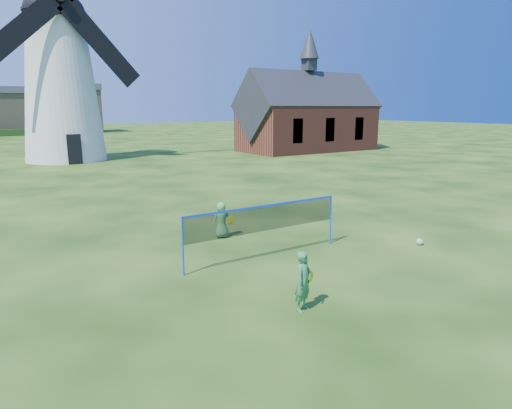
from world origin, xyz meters
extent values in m
plane|color=black|center=(0.00, 0.00, 0.00)|extent=(220.00, 220.00, 0.00)
ellipsoid|color=black|center=(0.47, 28.63, 11.23)|extent=(4.41, 4.41, 3.31)
cylinder|color=black|center=(0.47, 28.63, 11.23)|extent=(4.57, 4.57, 0.18)
cube|color=black|center=(0.47, 25.62, 1.12)|extent=(1.02, 0.12, 2.25)
cube|color=black|center=(0.47, 26.24, 5.10)|extent=(0.71, 0.12, 0.92)
cube|color=black|center=(0.47, 26.73, 8.37)|extent=(0.61, 0.12, 0.82)
cylinder|color=black|center=(0.47, 31.18, 12.15)|extent=(2.25, 0.12, 2.25)
cylinder|color=black|center=(0.47, 30.67, 12.15)|extent=(0.14, 1.84, 0.14)
cube|color=black|center=(-2.51, 26.23, 9.20)|extent=(6.30, 0.10, 5.81)
cube|color=black|center=(3.10, 26.23, 8.86)|extent=(5.81, 0.10, 6.30)
cube|color=brown|center=(22.15, 24.67, 2.16)|extent=(12.96, 6.48, 4.32)
cube|color=#2D3035|center=(22.15, 24.67, 4.32)|extent=(13.61, 6.60, 6.60)
cube|color=#2D3035|center=(22.15, 24.67, 8.16)|extent=(1.08, 1.08, 1.08)
cone|color=#2D3035|center=(22.15, 24.67, 10.10)|extent=(1.84, 1.84, 2.81)
cube|color=black|center=(18.37, 21.49, 2.16)|extent=(1.08, 0.11, 2.16)
cube|color=black|center=(22.15, 21.49, 2.16)|extent=(1.08, 0.11, 2.16)
cube|color=black|center=(25.93, 21.49, 2.16)|extent=(1.08, 0.11, 2.16)
cylinder|color=blue|center=(-2.25, 0.13, 0.78)|extent=(0.05, 0.05, 1.55)
cylinder|color=blue|center=(2.75, 0.13, 0.78)|extent=(0.05, 0.05, 1.55)
cube|color=black|center=(0.25, 0.13, 1.15)|extent=(5.00, 0.02, 0.70)
cube|color=blue|center=(0.25, 0.13, 1.52)|extent=(5.00, 0.02, 0.06)
imported|color=#33804A|center=(-0.98, -3.10, 0.65)|extent=(0.56, 0.47, 1.30)
cylinder|color=yellow|center=(-0.70, -2.92, 0.63)|extent=(0.28, 0.02, 0.28)
cube|color=yellow|center=(-0.70, -2.92, 0.46)|extent=(0.03, 0.02, 0.20)
imported|color=#4EA250|center=(0.23, 2.60, 0.60)|extent=(0.66, 0.52, 1.19)
cylinder|color=yellow|center=(0.45, 2.38, 0.61)|extent=(0.28, 0.02, 0.28)
cube|color=yellow|center=(0.45, 2.38, 0.44)|extent=(0.03, 0.02, 0.20)
sphere|color=green|center=(4.99, -1.52, 0.11)|extent=(0.22, 0.22, 0.22)
cube|color=#8C7D5D|center=(2.16, 72.00, 3.13)|extent=(7.72, 8.00, 6.27)
cube|color=#4C4C54|center=(2.16, 72.00, 6.77)|extent=(8.02, 8.40, 1.00)
cube|color=#8C7D5D|center=(10.09, 72.00, 3.49)|extent=(7.53, 8.00, 6.99)
cube|color=#4C4C54|center=(10.09, 72.00, 7.49)|extent=(7.83, 8.40, 1.00)
camera|label=1|loc=(-6.66, -9.95, 4.22)|focal=31.54mm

